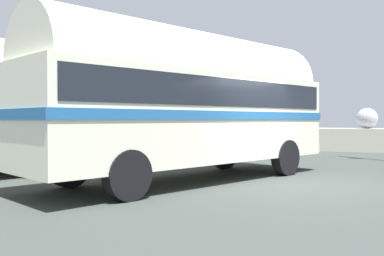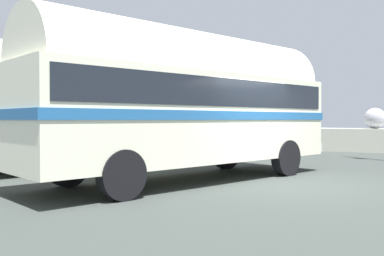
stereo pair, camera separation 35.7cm
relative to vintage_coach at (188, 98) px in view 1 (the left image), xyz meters
The scene contains 4 objects.
ground 3.14m from the vintage_coach, 10.88° to the left, with size 32.00×26.00×0.02m.
breakwater 12.50m from the vintage_coach, 80.03° to the left, with size 31.36×2.17×2.33m.
vintage_coach is the anchor object (origin of this frame).
second_coach 4.61m from the vintage_coach, 154.96° to the left, with size 4.99×8.90×3.70m.
Camera 1 is at (1.77, -10.09, 1.53)m, focal length 39.85 mm.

